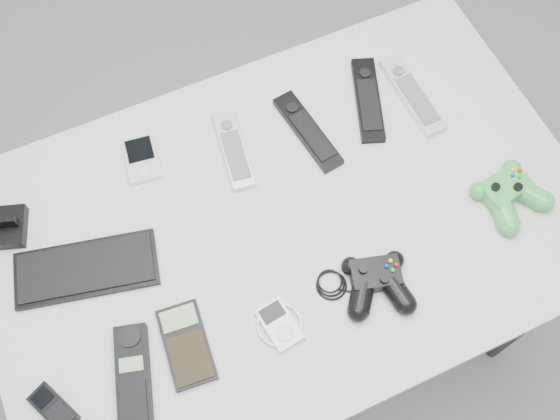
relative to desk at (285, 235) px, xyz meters
name	(u,v)px	position (x,y,z in m)	size (l,w,h in m)	color
floor	(324,335)	(0.10, -0.07, -0.69)	(3.50, 3.50, 0.00)	slate
desk	(285,235)	(0.00, 0.00, 0.00)	(1.13, 0.72, 0.75)	gray
pda_keyboard	(86,269)	(-0.37, 0.06, 0.07)	(0.25, 0.11, 0.02)	black
pda	(142,159)	(-0.20, 0.23, 0.07)	(0.06, 0.10, 0.02)	silver
remote_silver_a	(234,149)	(-0.03, 0.18, 0.08)	(0.04, 0.17, 0.02)	silver
remote_black_a	(308,131)	(0.12, 0.16, 0.08)	(0.04, 0.19, 0.02)	black
remote_black_b	(368,99)	(0.26, 0.17, 0.07)	(0.05, 0.20, 0.02)	black
remote_silver_b	(412,95)	(0.35, 0.15, 0.08)	(0.05, 0.20, 0.02)	silver
mobile_phone	(53,408)	(-0.49, -0.15, 0.07)	(0.04, 0.09, 0.01)	black
cordless_handset	(133,378)	(-0.35, -0.16, 0.08)	(0.06, 0.18, 0.03)	black
calculator	(186,344)	(-0.25, -0.14, 0.07)	(0.07, 0.15, 0.01)	black
mp3_player	(279,325)	(-0.09, -0.18, 0.07)	(0.08, 0.09, 0.02)	silver
controller_black	(377,281)	(0.10, -0.18, 0.09)	(0.21, 0.13, 0.04)	black
controller_green	(509,193)	(0.40, -0.13, 0.09)	(0.13, 0.13, 0.04)	#257E22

